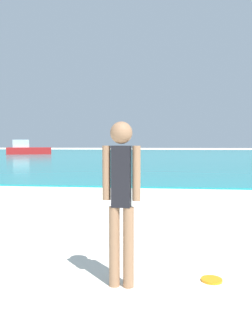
% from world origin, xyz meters
% --- Properties ---
extents(water, '(160.00, 60.00, 0.06)m').
position_xyz_m(water, '(0.00, 45.49, 0.03)').
color(water, teal).
rests_on(water, ground).
extents(person_standing, '(0.40, 0.23, 1.73)m').
position_xyz_m(person_standing, '(0.54, 7.64, 0.98)').
color(person_standing, '#936B4C').
rests_on(person_standing, ground).
extents(frisbee, '(0.23, 0.23, 0.03)m').
position_xyz_m(frisbee, '(1.50, 7.90, 0.01)').
color(frisbee, orange).
rests_on(frisbee, ground).
extents(boat_far, '(5.57, 3.39, 1.80)m').
position_xyz_m(boat_far, '(-16.33, 45.25, 0.68)').
color(boat_far, red).
rests_on(boat_far, water).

